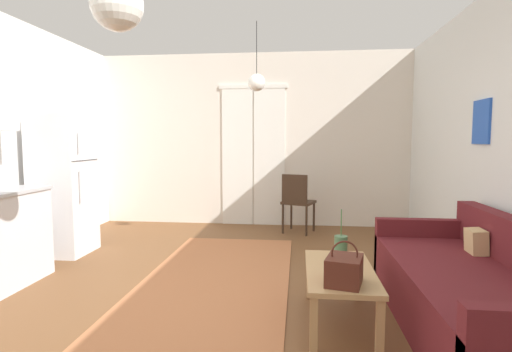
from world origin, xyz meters
The scene contains 11 objects.
ground_plane centered at (0.00, 0.00, -0.05)m, with size 5.49×7.35×0.10m, color brown.
wall_back centered at (0.00, 3.42, 1.35)m, with size 5.09×0.13×2.72m.
area_rug centered at (-0.06, 0.59, 0.01)m, with size 1.40×3.47×0.01m, color #B26B42.
couch centered at (2.00, -0.11, 0.27)m, with size 0.90×2.13×0.78m.
coffee_table centered at (1.04, -0.04, 0.35)m, with size 0.49×0.98×0.41m.
bamboo_vase centered at (1.08, 0.28, 0.50)m, with size 0.11×0.11×0.39m.
handbag centered at (1.04, -0.35, 0.50)m, with size 0.28×0.32×0.29m.
refrigerator centered at (-2.05, 1.48, 0.83)m, with size 0.59×0.59×1.65m.
accent_chair centered at (0.71, 2.81, 0.50)m, with size 0.53×0.52×0.87m.
pendant_lamp_near centered at (-0.29, -0.73, 2.11)m, with size 0.30×0.30×0.76m.
pendant_lamp_far centered at (0.23, 1.74, 2.03)m, with size 0.20×0.20×0.80m.
Camera 1 is at (0.73, -2.95, 1.35)m, focal length 27.94 mm.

